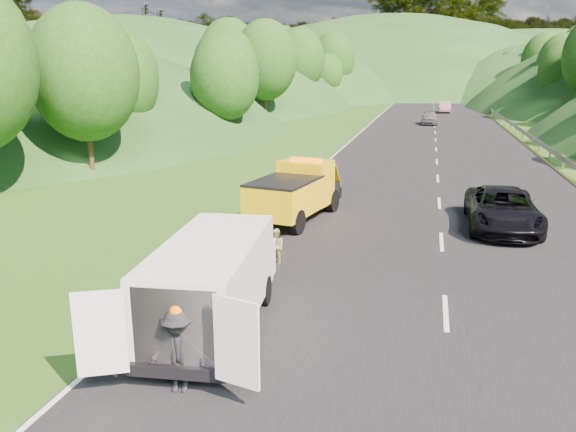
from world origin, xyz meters
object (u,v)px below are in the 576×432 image
(woman, at_px, (220,260))
(passing_suv, at_px, (501,229))
(worker, at_px, (180,391))
(suitcase, at_px, (172,249))
(white_van, at_px, (214,279))
(spare_tire, at_px, (246,364))
(child, at_px, (276,264))
(tow_truck, at_px, (296,191))

(woman, bearing_deg, passing_suv, -91.64)
(worker, distance_m, suitcase, 7.87)
(white_van, relative_size, spare_tire, 10.42)
(white_van, bearing_deg, child, 81.68)
(passing_suv, bearing_deg, white_van, -125.13)
(spare_tire, relative_size, passing_suv, 0.11)
(suitcase, distance_m, passing_suv, 12.09)
(spare_tire, bearing_deg, worker, -125.81)
(tow_truck, relative_size, white_van, 0.91)
(woman, xyz_separation_m, spare_tire, (2.78, -5.94, 0.00))
(worker, bearing_deg, passing_suv, 53.03)
(white_van, xyz_separation_m, spare_tire, (1.18, -1.36, -1.21))
(tow_truck, height_order, woman, tow_truck)
(tow_truck, distance_m, white_van, 9.95)
(suitcase, bearing_deg, spare_tire, -53.26)
(white_van, distance_m, woman, 5.00)
(worker, height_order, spare_tire, worker)
(suitcase, bearing_deg, white_van, -54.69)
(suitcase, xyz_separation_m, spare_tire, (4.35, -5.83, -0.29))
(woman, xyz_separation_m, child, (1.80, 0.06, 0.00))
(woman, height_order, passing_suv, woman)
(white_van, relative_size, child, 5.72)
(child, distance_m, suitcase, 3.39)
(worker, xyz_separation_m, passing_suv, (7.04, 13.03, 0.00))
(worker, bearing_deg, white_van, 88.03)
(suitcase, bearing_deg, worker, -63.81)
(tow_truck, relative_size, worker, 3.55)
(tow_truck, bearing_deg, worker, -76.15)
(tow_truck, relative_size, woman, 3.80)
(child, xyz_separation_m, passing_suv, (7.14, 5.81, 0.00))
(woman, distance_m, spare_tire, 6.55)
(white_van, xyz_separation_m, suitcase, (-3.17, 4.48, -0.92))
(woman, relative_size, suitcase, 2.61)
(woman, relative_size, child, 1.37)
(child, bearing_deg, worker, -40.82)
(suitcase, bearing_deg, tow_truck, 63.35)
(woman, distance_m, passing_suv, 10.69)
(tow_truck, height_order, passing_suv, tow_truck)
(tow_truck, distance_m, child, 5.46)
(child, distance_m, spare_tire, 6.07)
(spare_tire, bearing_deg, woman, 115.09)
(woman, xyz_separation_m, passing_suv, (8.94, 5.87, 0.00))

